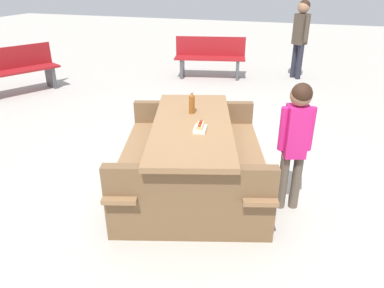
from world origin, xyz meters
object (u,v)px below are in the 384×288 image
object	(u,v)px
picnic_table	(192,151)
hotdog_tray	(200,127)
soda_bottle	(192,103)
bystander_adult	(301,29)
park_bench_near	(210,57)
park_bench_mid	(16,69)
child_in_coat	(296,132)

from	to	relation	value
picnic_table	hotdog_tray	size ratio (longest dim) A/B	10.91
soda_bottle	bystander_adult	size ratio (longest dim) A/B	0.15
picnic_table	hotdog_tray	distance (m)	0.39
park_bench_near	park_bench_mid	bearing A→B (deg)	-54.48
hotdog_tray	bystander_adult	bearing A→B (deg)	173.14
soda_bottle	park_bench_near	xyz separation A→B (m)	(-4.19, -0.97, -0.41)
park_bench_mid	child_in_coat	bearing A→B (deg)	66.68
picnic_table	park_bench_mid	world-z (taller)	park_bench_mid
child_in_coat	bystander_adult	distance (m)	5.00
child_in_coat	park_bench_mid	xyz separation A→B (m)	(-2.23, -5.17, -0.34)
hotdog_tray	park_bench_mid	bearing A→B (deg)	-118.70
picnic_table	park_bench_mid	distance (m)	4.74
picnic_table	soda_bottle	world-z (taller)	soda_bottle
picnic_table	hotdog_tray	world-z (taller)	hotdog_tray
park_bench_mid	park_bench_near	bearing A→B (deg)	125.52
park_bench_near	hotdog_tray	bearing A→B (deg)	14.41
park_bench_near	bystander_adult	size ratio (longest dim) A/B	0.97
soda_bottle	hotdog_tray	world-z (taller)	soda_bottle
soda_bottle	hotdog_tray	size ratio (longest dim) A/B	1.24
hotdog_tray	child_in_coat	size ratio (longest dim) A/B	0.16
hotdog_tray	park_bench_mid	size ratio (longest dim) A/B	0.13
picnic_table	bystander_adult	world-z (taller)	bystander_adult
soda_bottle	park_bench_near	distance (m)	4.32
park_bench_mid	bystander_adult	size ratio (longest dim) A/B	0.95
picnic_table	park_bench_near	size ratio (longest dim) A/B	1.37
soda_bottle	park_bench_mid	size ratio (longest dim) A/B	0.16
park_bench_mid	bystander_adult	xyz separation A→B (m)	(-2.76, 4.94, 0.57)
soda_bottle	picnic_table	bearing A→B (deg)	18.54
soda_bottle	child_in_coat	size ratio (longest dim) A/B	0.20
picnic_table	soda_bottle	xyz separation A→B (m)	(-0.26, -0.09, 0.42)
bystander_adult	park_bench_near	bearing A→B (deg)	-74.03
soda_bottle	child_in_coat	bearing A→B (deg)	75.41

